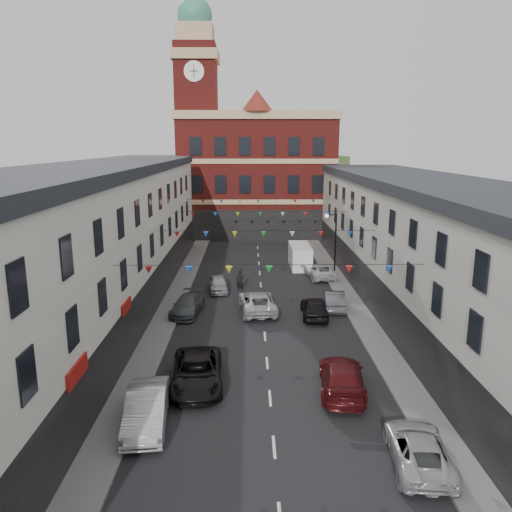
{
  "coord_description": "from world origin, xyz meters",
  "views": [
    {
      "loc": [
        -0.98,
        -30.1,
        12.09
      ],
      "look_at": [
        -0.48,
        7.06,
        3.71
      ],
      "focal_mm": 35.0,
      "sensor_mm": 36.0,
      "label": 1
    }
  ],
  "objects_px": {
    "car_left_d": "(187,305)",
    "pedestrian": "(240,281)",
    "car_left_e": "(218,284)",
    "car_right_f": "(320,271)",
    "moving_car": "(258,302)",
    "street_lamp": "(333,237)",
    "car_left_c": "(197,372)",
    "white_van": "(300,256)",
    "car_left_b": "(146,408)",
    "car_right_b": "(419,449)",
    "car_right_d": "(314,307)",
    "car_right_e": "(334,300)",
    "car_right_c": "(342,377)"
  },
  "relations": [
    {
      "from": "car_left_d",
      "to": "car_right_f",
      "type": "distance_m",
      "value": 14.83
    },
    {
      "from": "street_lamp",
      "to": "car_left_d",
      "type": "height_order",
      "value": "street_lamp"
    },
    {
      "from": "street_lamp",
      "to": "car_right_b",
      "type": "height_order",
      "value": "street_lamp"
    },
    {
      "from": "car_left_e",
      "to": "car_right_b",
      "type": "bearing_deg",
      "value": -74.61
    },
    {
      "from": "car_left_b",
      "to": "car_right_c",
      "type": "xyz_separation_m",
      "value": [
        9.1,
        2.95,
        -0.03
      ]
    },
    {
      "from": "car_left_c",
      "to": "car_left_e",
      "type": "height_order",
      "value": "car_left_c"
    },
    {
      "from": "car_left_d",
      "to": "car_right_e",
      "type": "xyz_separation_m",
      "value": [
        10.86,
        1.13,
        0.03
      ]
    },
    {
      "from": "car_left_b",
      "to": "car_right_f",
      "type": "relative_size",
      "value": 1.0
    },
    {
      "from": "car_left_b",
      "to": "car_left_d",
      "type": "relative_size",
      "value": 1.07
    },
    {
      "from": "car_left_e",
      "to": "white_van",
      "type": "bearing_deg",
      "value": 41.3
    },
    {
      "from": "car_left_d",
      "to": "car_right_b",
      "type": "height_order",
      "value": "car_left_d"
    },
    {
      "from": "street_lamp",
      "to": "car_left_c",
      "type": "height_order",
      "value": "street_lamp"
    },
    {
      "from": "car_right_e",
      "to": "white_van",
      "type": "bearing_deg",
      "value": -78.73
    },
    {
      "from": "car_left_b",
      "to": "car_right_b",
      "type": "distance_m",
      "value": 11.37
    },
    {
      "from": "car_right_f",
      "to": "moving_car",
      "type": "height_order",
      "value": "moving_car"
    },
    {
      "from": "moving_car",
      "to": "car_right_e",
      "type": "bearing_deg",
      "value": -179.24
    },
    {
      "from": "car_left_e",
      "to": "moving_car",
      "type": "relative_size",
      "value": 0.71
    },
    {
      "from": "car_right_e",
      "to": "car_right_f",
      "type": "xyz_separation_m",
      "value": [
        0.14,
        8.82,
        -0.02
      ]
    },
    {
      "from": "white_van",
      "to": "pedestrian",
      "type": "bearing_deg",
      "value": -125.05
    },
    {
      "from": "street_lamp",
      "to": "car_left_e",
      "type": "xyz_separation_m",
      "value": [
        -10.15,
        -3.9,
        -3.25
      ]
    },
    {
      "from": "moving_car",
      "to": "white_van",
      "type": "height_order",
      "value": "white_van"
    },
    {
      "from": "car_left_d",
      "to": "car_right_f",
      "type": "xyz_separation_m",
      "value": [
        11.0,
        9.95,
        0.01
      ]
    },
    {
      "from": "car_left_e",
      "to": "white_van",
      "type": "relative_size",
      "value": 0.75
    },
    {
      "from": "car_left_c",
      "to": "car_left_d",
      "type": "height_order",
      "value": "car_left_c"
    },
    {
      "from": "street_lamp",
      "to": "moving_car",
      "type": "height_order",
      "value": "street_lamp"
    },
    {
      "from": "street_lamp",
      "to": "car_right_e",
      "type": "height_order",
      "value": "street_lamp"
    },
    {
      "from": "car_left_b",
      "to": "car_left_c",
      "type": "bearing_deg",
      "value": 57.57
    },
    {
      "from": "car_left_d",
      "to": "car_left_e",
      "type": "bearing_deg",
      "value": 78.57
    },
    {
      "from": "car_left_d",
      "to": "car_right_d",
      "type": "distance_m",
      "value": 9.16
    },
    {
      "from": "car_left_d",
      "to": "pedestrian",
      "type": "relative_size",
      "value": 2.48
    },
    {
      "from": "car_left_b",
      "to": "car_right_c",
      "type": "height_order",
      "value": "car_left_b"
    },
    {
      "from": "car_right_b",
      "to": "pedestrian",
      "type": "bearing_deg",
      "value": -66.68
    },
    {
      "from": "street_lamp",
      "to": "car_right_e",
      "type": "xyz_separation_m",
      "value": [
        -1.19,
        -8.5,
        -3.21
      ]
    },
    {
      "from": "car_left_c",
      "to": "pedestrian",
      "type": "height_order",
      "value": "pedestrian"
    },
    {
      "from": "street_lamp",
      "to": "car_left_e",
      "type": "distance_m",
      "value": 11.35
    },
    {
      "from": "car_left_c",
      "to": "car_right_d",
      "type": "distance_m",
      "value": 12.56
    },
    {
      "from": "car_left_b",
      "to": "moving_car",
      "type": "distance_m",
      "value": 15.94
    },
    {
      "from": "pedestrian",
      "to": "car_left_c",
      "type": "bearing_deg",
      "value": -77.37
    },
    {
      "from": "car_right_b",
      "to": "moving_car",
      "type": "bearing_deg",
      "value": -65.99
    },
    {
      "from": "car_right_e",
      "to": "pedestrian",
      "type": "bearing_deg",
      "value": -26.29
    },
    {
      "from": "car_right_d",
      "to": "white_van",
      "type": "bearing_deg",
      "value": -89.86
    },
    {
      "from": "pedestrian",
      "to": "moving_car",
      "type": "bearing_deg",
      "value": -55.82
    },
    {
      "from": "car_left_e",
      "to": "car_left_c",
      "type": "bearing_deg",
      "value": -96.22
    },
    {
      "from": "car_left_d",
      "to": "white_van",
      "type": "xyz_separation_m",
      "value": [
        9.58,
        14.05,
        0.46
      ]
    },
    {
      "from": "pedestrian",
      "to": "car_right_e",
      "type": "bearing_deg",
      "value": -12.75
    },
    {
      "from": "moving_car",
      "to": "car_right_b",
      "type": "bearing_deg",
      "value": 102.17
    },
    {
      "from": "car_right_c",
      "to": "white_van",
      "type": "bearing_deg",
      "value": -84.35
    },
    {
      "from": "car_right_c",
      "to": "street_lamp",
      "type": "bearing_deg",
      "value": -91.16
    },
    {
      "from": "street_lamp",
      "to": "pedestrian",
      "type": "height_order",
      "value": "street_lamp"
    },
    {
      "from": "car_left_d",
      "to": "car_right_e",
      "type": "distance_m",
      "value": 10.92
    }
  ]
}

